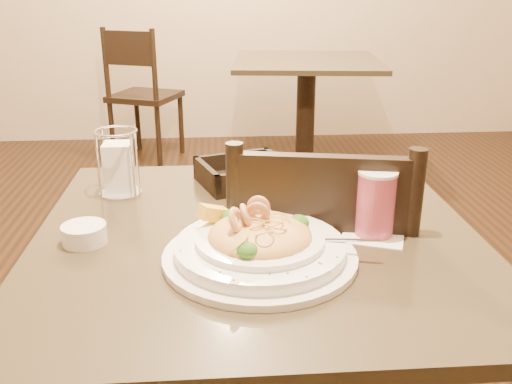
{
  "coord_description": "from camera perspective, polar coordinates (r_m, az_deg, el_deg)",
  "views": [
    {
      "loc": [
        -0.08,
        -1.06,
        1.24
      ],
      "look_at": [
        0.0,
        0.02,
        0.83
      ],
      "focal_mm": 40.0,
      "sensor_mm": 36.0,
      "label": 1
    }
  ],
  "objects": [
    {
      "name": "side_plate",
      "position": [
        1.34,
        6.19,
        -0.58
      ],
      "size": [
        0.18,
        0.18,
        0.01
      ],
      "primitive_type": "cylinder",
      "rotation": [
        0.0,
        0.0,
        -0.08
      ],
      "color": "white",
      "rests_on": "main_table"
    },
    {
      "name": "drink_glass",
      "position": [
        1.16,
        11.88,
        -1.18
      ],
      "size": [
        0.15,
        0.15,
        0.14
      ],
      "rotation": [
        0.0,
        0.0,
        -0.35
      ],
      "color": "white",
      "rests_on": "main_table"
    },
    {
      "name": "pasta_bowl",
      "position": [
        1.05,
        0.35,
        -5.21
      ],
      "size": [
        0.4,
        0.36,
        0.12
      ],
      "rotation": [
        0.0,
        0.0,
        -0.37
      ],
      "color": "white",
      "rests_on": "main_table"
    },
    {
      "name": "main_table",
      "position": [
        1.29,
        0.07,
        -13.62
      ],
      "size": [
        0.9,
        0.9,
        0.75
      ],
      "color": "black",
      "rests_on": "ground"
    },
    {
      "name": "bread_basket",
      "position": [
        1.44,
        -1.24,
        1.71
      ],
      "size": [
        0.26,
        0.23,
        0.06
      ],
      "rotation": [
        0.0,
        0.0,
        0.34
      ],
      "color": "black",
      "rests_on": "main_table"
    },
    {
      "name": "background_table",
      "position": [
        3.73,
        5.02,
        9.44
      ],
      "size": [
        0.99,
        0.99,
        0.75
      ],
      "rotation": [
        0.0,
        0.0,
        -0.11
      ],
      "color": "black",
      "rests_on": "ground"
    },
    {
      "name": "dining_chair_far",
      "position": [
        4.08,
        -11.39,
        9.88
      ],
      "size": [
        0.55,
        0.55,
        0.93
      ],
      "rotation": [
        0.0,
        0.0,
        2.75
      ],
      "color": "black",
      "rests_on": "ground"
    },
    {
      "name": "napkin_caddy",
      "position": [
        1.39,
        -13.56,
        2.46
      ],
      "size": [
        0.1,
        0.1,
        0.16
      ],
      "rotation": [
        0.0,
        0.0,
        -0.38
      ],
      "color": "silver",
      "rests_on": "main_table"
    },
    {
      "name": "dining_chair_near",
      "position": [
        1.42,
        6.16,
        -10.87
      ],
      "size": [
        0.49,
        0.49,
        0.93
      ],
      "rotation": [
        0.0,
        0.0,
        2.96
      ],
      "color": "black",
      "rests_on": "ground"
    },
    {
      "name": "butter_ramekin",
      "position": [
        1.17,
        -16.8,
        -4.04
      ],
      "size": [
        0.1,
        0.1,
        0.04
      ],
      "primitive_type": "cylinder",
      "rotation": [
        0.0,
        0.0,
        -0.13
      ],
      "color": "white",
      "rests_on": "main_table"
    }
  ]
}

